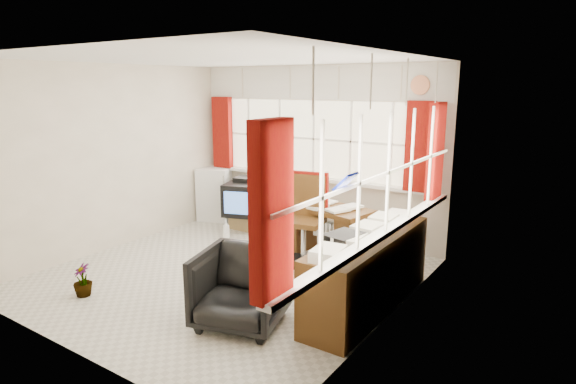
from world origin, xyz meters
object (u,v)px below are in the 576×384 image
tv_bench (274,224)px  mini_fridge (216,193)px  desk (327,228)px  desk_lamp (309,183)px  office_chair (241,288)px  radiator (331,247)px  crt_tv (243,199)px  task_chair (307,215)px  credenza (369,270)px

tv_bench → mini_fridge: (-1.25, 0.08, 0.31)m
desk → desk_lamp: 0.67m
office_chair → mini_fridge: mini_fridge is taller
desk → radiator: bearing=-51.1°
radiator → crt_tv: size_ratio=0.80×
desk_lamp → office_chair: (0.60, -2.18, -0.57)m
crt_tv → tv_bench: bearing=22.8°
desk_lamp → task_chair: size_ratio=0.33×
desk → tv_bench: bearing=159.5°
office_chair → credenza: size_ratio=0.40×
desk → office_chair: bearing=-83.1°
mini_fridge → office_chair: bearing=-44.1°
credenza → mini_fridge: mini_fridge is taller
tv_bench → mini_fridge: bearing=176.3°
tv_bench → mini_fridge: 1.29m
desk → crt_tv: size_ratio=1.85×
credenza → mini_fridge: bearing=155.6°
task_chair → mini_fridge: task_chair is taller
desk_lamp → radiator: (0.55, -0.33, -0.72)m
credenza → task_chair: bearing=147.8°
credenza → crt_tv: 3.03m
crt_tv → radiator: bearing=-15.3°
office_chair → radiator: (-0.06, 1.85, -0.14)m
tv_bench → crt_tv: 0.61m
desk → tv_bench: 1.30m
radiator → desk_lamp: bearing=148.5°
crt_tv → task_chair: bearing=-20.8°
credenza → tv_bench: bearing=146.3°
desk_lamp → radiator: bearing=-31.5°
desk_lamp → tv_bench: size_ratio=0.27×
desk_lamp → radiator: 0.96m
desk → tv_bench: (-1.19, 0.45, -0.25)m
desk → crt_tv: 1.66m
office_chair → crt_tv: bearing=112.1°
task_chair → tv_bench: 1.40m
tv_bench → desk: bearing=-20.5°
mini_fridge → crt_tv: bearing=-18.3°
task_chair → tv_bench: (-1.07, 0.76, -0.48)m
desk → task_chair: bearing=-110.7°
task_chair → tv_bench: task_chair is taller
desk → task_chair: size_ratio=1.09×
tv_bench → crt_tv: (-0.44, -0.19, 0.37)m
radiator → office_chair: bearing=-88.2°
crt_tv → office_chair: bearing=-51.2°
desk_lamp → credenza: desk_lamp is taller
radiator → tv_bench: 1.55m
desk → office_chair: 2.10m
task_chair → mini_fridge: 2.48m
desk → credenza: 1.53m
desk → mini_fridge: (-2.44, 0.53, 0.06)m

